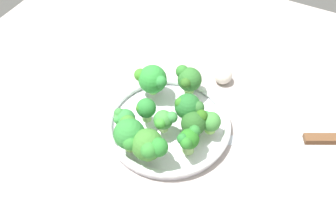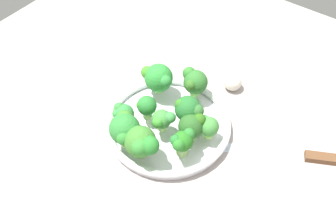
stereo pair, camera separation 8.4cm
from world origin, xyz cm
name	(u,v)px [view 1 (the left image)]	position (x,y,z in cm)	size (l,w,h in cm)	color
ground_plane	(168,139)	(0.00, 0.00, -1.25)	(130.00, 130.00, 2.50)	#AEA39F
bowl	(168,125)	(-0.90, 1.77, 1.47)	(28.30, 28.30, 2.89)	white
broccoli_floret_0	(152,79)	(-8.23, 7.94, 7.11)	(8.27, 6.64, 7.49)	#7BC057
broccoli_floret_1	(210,121)	(8.24, 3.65, 5.78)	(4.72, 4.31, 5.16)	#8FD15B
broccoli_floret_2	(189,140)	(6.55, -3.57, 6.89)	(4.29, 5.83, 6.29)	#84B25F
broccoli_floret_3	(146,108)	(-5.41, 0.23, 6.53)	(4.39, 4.63, 5.97)	#95CD6F
broccoli_floret_4	(195,122)	(5.57, 1.60, 6.36)	(5.34, 5.86, 6.07)	#7FC053
broccoli_floret_5	(164,121)	(-0.50, -0.93, 6.12)	(5.04, 4.94, 5.38)	#A2CF72
broccoli_floret_6	(149,146)	(0.52, -8.98, 7.62)	(7.80, 6.74, 7.76)	#8DBC62
broccoli_floret_7	(130,134)	(-4.42, -8.25, 7.51)	(6.50, 6.93, 7.86)	#9ACD66
broccoli_floret_8	(124,119)	(-7.82, -5.04, 6.98)	(4.63, 4.34, 6.35)	#9AD06F
broccoli_floret_9	(188,79)	(-0.96, 12.07, 6.88)	(6.49, 6.37, 6.74)	#77B94D
broccoli_floret_10	(188,107)	(2.88, 3.96, 7.35)	(6.55, 5.77, 7.34)	#88C355
knife	(304,139)	(27.38, 12.68, 0.55)	(24.74, 14.32, 1.50)	silver
garlic_bulb	(223,75)	(4.26, 21.64, 2.24)	(4.48, 4.48, 4.48)	silver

